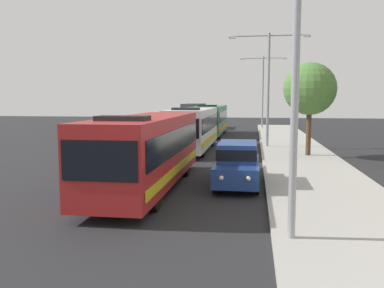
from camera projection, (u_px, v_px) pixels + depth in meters
name	position (u px, v px, depth m)	size (l,w,h in m)	color
bus_lead	(148.00, 149.00, 17.26)	(2.58, 11.05, 3.21)	maroon
bus_second_in_line	(193.00, 128.00, 29.95)	(2.58, 10.76, 3.21)	silver
bus_middle	(211.00, 119.00, 42.25)	(2.58, 11.18, 3.21)	#33724C
white_suv	(237.00, 162.00, 17.87)	(1.86, 4.82, 1.90)	navy
box_truck_oncoming	(193.00, 115.00, 52.05)	(2.35, 8.18, 3.15)	white
streetlamp_near	(296.00, 51.00, 10.30)	(6.41, 0.28, 7.77)	gray
streetlamp_mid	(268.00, 78.00, 31.08)	(6.05, 0.28, 8.53)	gray
streetlamp_far	(263.00, 85.00, 51.89)	(5.79, 0.28, 8.90)	gray
roadside_tree	(310.00, 89.00, 26.18)	(3.34, 3.34, 5.93)	#4C3823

